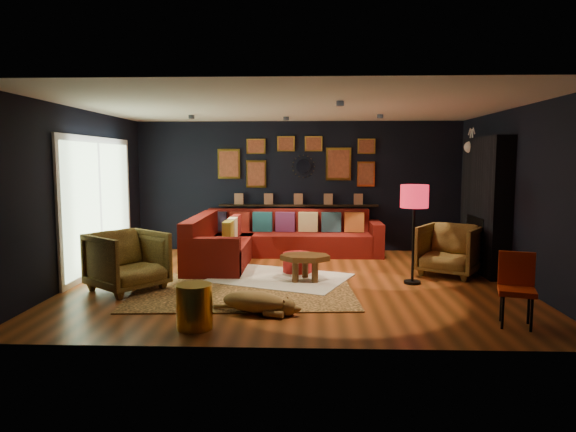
{
  "coord_description": "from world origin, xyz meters",
  "views": [
    {
      "loc": [
        0.18,
        -7.59,
        1.83
      ],
      "look_at": [
        -0.12,
        0.3,
        0.97
      ],
      "focal_mm": 32.0,
      "sensor_mm": 36.0,
      "label": 1
    }
  ],
  "objects_px": {
    "armchair_left": "(127,258)",
    "dog": "(254,298)",
    "orange_chair": "(517,283)",
    "gold_stool": "(194,306)",
    "sectional": "(264,241)",
    "coffee_table": "(305,260)",
    "floor_lamp": "(414,201)",
    "armchair_right": "(450,247)",
    "pouf": "(297,262)"
  },
  "relations": [
    {
      "from": "sectional",
      "to": "coffee_table",
      "type": "distance_m",
      "value": 1.97
    },
    {
      "from": "pouf",
      "to": "sectional",
      "type": "bearing_deg",
      "value": 117.34
    },
    {
      "from": "floor_lamp",
      "to": "dog",
      "type": "height_order",
      "value": "floor_lamp"
    },
    {
      "from": "gold_stool",
      "to": "orange_chair",
      "type": "distance_m",
      "value": 3.56
    },
    {
      "from": "floor_lamp",
      "to": "orange_chair",
      "type": "bearing_deg",
      "value": -68.17
    },
    {
      "from": "floor_lamp",
      "to": "pouf",
      "type": "bearing_deg",
      "value": 160.1
    },
    {
      "from": "gold_stool",
      "to": "floor_lamp",
      "type": "bearing_deg",
      "value": 37.59
    },
    {
      "from": "floor_lamp",
      "to": "sectional",
      "type": "bearing_deg",
      "value": 141.78
    },
    {
      "from": "sectional",
      "to": "orange_chair",
      "type": "xyz_separation_m",
      "value": [
        3.12,
        -3.75,
        0.15
      ]
    },
    {
      "from": "pouf",
      "to": "armchair_left",
      "type": "bearing_deg",
      "value": -153.64
    },
    {
      "from": "pouf",
      "to": "orange_chair",
      "type": "distance_m",
      "value": 3.54
    },
    {
      "from": "armchair_left",
      "to": "orange_chair",
      "type": "relative_size",
      "value": 1.13
    },
    {
      "from": "sectional",
      "to": "armchair_left",
      "type": "height_order",
      "value": "armchair_left"
    },
    {
      "from": "pouf",
      "to": "gold_stool",
      "type": "bearing_deg",
      "value": -111.1
    },
    {
      "from": "sectional",
      "to": "armchair_left",
      "type": "xyz_separation_m",
      "value": [
        -1.73,
        -2.41,
        0.14
      ]
    },
    {
      "from": "sectional",
      "to": "orange_chair",
      "type": "relative_size",
      "value": 4.21
    },
    {
      "from": "armchair_right",
      "to": "orange_chair",
      "type": "distance_m",
      "value": 2.49
    },
    {
      "from": "floor_lamp",
      "to": "gold_stool",
      "type": "bearing_deg",
      "value": -142.41
    },
    {
      "from": "sectional",
      "to": "coffee_table",
      "type": "bearing_deg",
      "value": -67.13
    },
    {
      "from": "sectional",
      "to": "armchair_left",
      "type": "bearing_deg",
      "value": -125.68
    },
    {
      "from": "pouf",
      "to": "orange_chair",
      "type": "height_order",
      "value": "orange_chair"
    },
    {
      "from": "sectional",
      "to": "floor_lamp",
      "type": "bearing_deg",
      "value": -38.22
    },
    {
      "from": "sectional",
      "to": "dog",
      "type": "height_order",
      "value": "sectional"
    },
    {
      "from": "coffee_table",
      "to": "armchair_left",
      "type": "height_order",
      "value": "armchair_left"
    },
    {
      "from": "sectional",
      "to": "coffee_table",
      "type": "height_order",
      "value": "sectional"
    },
    {
      "from": "sectional",
      "to": "dog",
      "type": "bearing_deg",
      "value": -87.31
    },
    {
      "from": "armchair_left",
      "to": "armchair_right",
      "type": "height_order",
      "value": "armchair_left"
    },
    {
      "from": "gold_stool",
      "to": "floor_lamp",
      "type": "distance_m",
      "value": 3.66
    },
    {
      "from": "pouf",
      "to": "floor_lamp",
      "type": "relative_size",
      "value": 0.32
    },
    {
      "from": "armchair_left",
      "to": "dog",
      "type": "bearing_deg",
      "value": -80.09
    },
    {
      "from": "coffee_table",
      "to": "dog",
      "type": "relative_size",
      "value": 0.74
    },
    {
      "from": "armchair_right",
      "to": "dog",
      "type": "relative_size",
      "value": 0.81
    },
    {
      "from": "armchair_left",
      "to": "coffee_table",
      "type": "bearing_deg",
      "value": -38.44
    },
    {
      "from": "sectional",
      "to": "pouf",
      "type": "height_order",
      "value": "sectional"
    },
    {
      "from": "sectional",
      "to": "gold_stool",
      "type": "height_order",
      "value": "sectional"
    },
    {
      "from": "pouf",
      "to": "gold_stool",
      "type": "relative_size",
      "value": 0.96
    },
    {
      "from": "pouf",
      "to": "floor_lamp",
      "type": "xyz_separation_m",
      "value": [
        1.72,
        -0.62,
        1.05
      ]
    },
    {
      "from": "coffee_table",
      "to": "dog",
      "type": "bearing_deg",
      "value": -110.59
    },
    {
      "from": "orange_chair",
      "to": "pouf",
      "type": "bearing_deg",
      "value": 151.81
    },
    {
      "from": "armchair_left",
      "to": "orange_chair",
      "type": "bearing_deg",
      "value": -67.25
    },
    {
      "from": "floor_lamp",
      "to": "dog",
      "type": "xyz_separation_m",
      "value": [
        -2.2,
        -1.57,
        -1.04
      ]
    },
    {
      "from": "orange_chair",
      "to": "gold_stool",
      "type": "bearing_deg",
      "value": -158.59
    },
    {
      "from": "pouf",
      "to": "floor_lamp",
      "type": "height_order",
      "value": "floor_lamp"
    },
    {
      "from": "orange_chair",
      "to": "floor_lamp",
      "type": "xyz_separation_m",
      "value": [
        -0.76,
        1.89,
        0.75
      ]
    },
    {
      "from": "coffee_table",
      "to": "sectional",
      "type": "bearing_deg",
      "value": 112.87
    },
    {
      "from": "armchair_left",
      "to": "floor_lamp",
      "type": "relative_size",
      "value": 0.63
    },
    {
      "from": "coffee_table",
      "to": "pouf",
      "type": "distance_m",
      "value": 0.61
    },
    {
      "from": "orange_chair",
      "to": "floor_lamp",
      "type": "bearing_deg",
      "value": 129.03
    },
    {
      "from": "gold_stool",
      "to": "dog",
      "type": "xyz_separation_m",
      "value": [
        0.59,
        0.58,
        -0.05
      ]
    },
    {
      "from": "coffee_table",
      "to": "pouf",
      "type": "height_order",
      "value": "coffee_table"
    }
  ]
}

